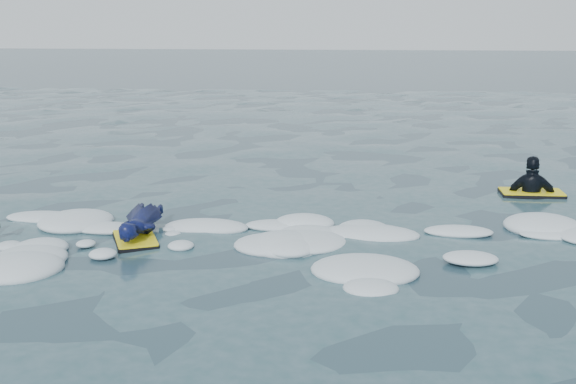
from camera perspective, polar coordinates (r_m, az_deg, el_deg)
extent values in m
plane|color=#162A35|center=(8.56, -9.19, -5.73)|extent=(120.00, 120.00, 0.00)
cube|color=black|center=(9.51, -11.99, -3.69)|extent=(0.84, 1.06, 0.05)
cube|color=yellow|center=(9.50, -12.00, -3.50)|extent=(0.82, 1.03, 0.02)
imported|color=#0C1254|center=(9.69, -11.60, -2.31)|extent=(0.59, 1.42, 0.33)
cube|color=black|center=(12.36, 18.69, -0.11)|extent=(1.00, 0.55, 0.05)
cube|color=yellow|center=(12.36, 18.70, 0.04)|extent=(0.98, 0.53, 0.02)
imported|color=black|center=(12.39, 18.64, -0.72)|extent=(0.91, 0.44, 1.50)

